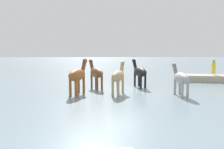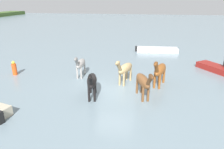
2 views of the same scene
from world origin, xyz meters
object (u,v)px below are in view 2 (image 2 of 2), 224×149
(horse_lead, at_px, (92,81))
(horse_dun_straggler, at_px, (125,69))
(horse_mid_herd, at_px, (160,70))
(boat_skiff_near, at_px, (223,71))
(horse_chestnut_trailing, at_px, (80,64))
(buoy_channel_marker, at_px, (14,69))
(horse_pinto_flank, at_px, (143,81))
(boat_tender_starboard, at_px, (157,50))

(horse_lead, height_order, horse_dun_straggler, horse_dun_straggler)
(horse_mid_herd, distance_m, boat_skiff_near, 6.35)
(horse_chestnut_trailing, xyz_separation_m, horse_dun_straggler, (-0.71, -3.50, 0.06))
(horse_lead, distance_m, horse_dun_straggler, 3.12)
(horse_lead, distance_m, buoy_channel_marker, 7.68)
(horse_pinto_flank, bearing_deg, horse_chestnut_trailing, -140.46)
(horse_dun_straggler, relative_size, buoy_channel_marker, 2.19)
(horse_chestnut_trailing, bearing_deg, horse_dun_straggler, 74.98)
(horse_pinto_flank, height_order, horse_lead, horse_pinto_flank)
(boat_skiff_near, bearing_deg, horse_lead, 86.42)
(boat_skiff_near, xyz_separation_m, boat_tender_starboard, (6.41, 5.06, 0.00))
(horse_chestnut_trailing, bearing_deg, boat_tender_starboard, 142.93)
(horse_chestnut_trailing, height_order, buoy_channel_marker, horse_chestnut_trailing)
(horse_chestnut_trailing, height_order, boat_skiff_near, horse_chestnut_trailing)
(horse_chestnut_trailing, relative_size, horse_dun_straggler, 0.95)
(horse_lead, xyz_separation_m, boat_skiff_near, (6.05, -9.28, -0.91))
(horse_mid_herd, distance_m, horse_dun_straggler, 2.39)
(horse_lead, distance_m, boat_tender_starboard, 13.19)
(horse_chestnut_trailing, distance_m, buoy_channel_marker, 5.36)
(horse_chestnut_trailing, relative_size, boat_skiff_near, 0.56)
(horse_lead, relative_size, horse_dun_straggler, 1.01)
(boat_skiff_near, bearing_deg, horse_dun_straggler, 77.55)
(boat_tender_starboard, bearing_deg, horse_pinto_flank, -99.92)
(horse_pinto_flank, xyz_separation_m, buoy_channel_marker, (2.30, 10.16, -0.56))
(horse_dun_straggler, bearing_deg, buoy_channel_marker, -73.37)
(buoy_channel_marker, bearing_deg, horse_lead, -111.57)
(horse_pinto_flank, xyz_separation_m, horse_chestnut_trailing, (2.82, 4.85, -0.06))
(buoy_channel_marker, bearing_deg, horse_pinto_flank, -102.74)
(horse_mid_herd, xyz_separation_m, horse_dun_straggler, (0.06, 2.39, -0.07))
(horse_mid_herd, bearing_deg, boat_skiff_near, 140.23)
(horse_lead, distance_m, horse_chestnut_trailing, 3.80)
(horse_mid_herd, xyz_separation_m, boat_tender_starboard, (9.89, -0.16, -0.97))
(buoy_channel_marker, bearing_deg, boat_tender_starboard, -49.65)
(horse_dun_straggler, bearing_deg, horse_lead, -14.69)
(horse_chestnut_trailing, relative_size, buoy_channel_marker, 2.09)
(horse_pinto_flank, xyz_separation_m, horse_mid_herd, (2.05, -1.03, 0.07))
(boat_skiff_near, distance_m, buoy_channel_marker, 16.73)
(horse_dun_straggler, height_order, buoy_channel_marker, horse_dun_straggler)
(horse_lead, bearing_deg, boat_tender_starboard, 149.03)
(horse_pinto_flank, xyz_separation_m, horse_dun_straggler, (2.11, 1.35, 0.00))
(horse_pinto_flank, height_order, horse_chestnut_trailing, horse_pinto_flank)
(horse_pinto_flank, height_order, horse_dun_straggler, horse_dun_straggler)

